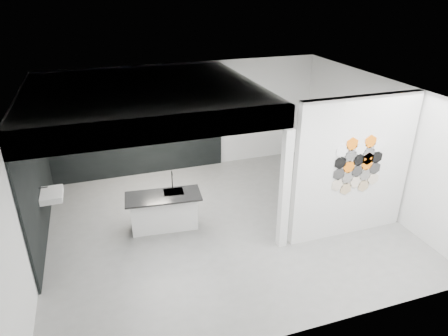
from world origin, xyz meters
TOP-DOWN VIEW (x-y plane):
  - floor at (0.00, 0.00)m, footprint 7.00×6.00m
  - partition_panel at (2.23, -1.00)m, footprint 2.45×0.15m
  - bay_clad_back at (-1.30, 2.97)m, footprint 4.40×0.04m
  - bay_clad_left at (-3.47, 1.00)m, footprint 0.04×4.00m
  - bulkhead at (-1.30, 1.00)m, footprint 4.40×4.00m
  - corner_column at (0.82, -1.00)m, footprint 0.16×0.16m
  - fascia_beam at (-1.30, -0.92)m, footprint 4.40×0.16m
  - wall_basin at (-3.24, 0.80)m, footprint 0.40×0.60m
  - display_shelf at (-1.20, 2.87)m, footprint 3.00×0.15m
  - kitchen_island at (-1.18, 0.29)m, footprint 1.53×0.79m
  - stockpot at (-2.31, 2.87)m, footprint 0.31×0.31m
  - kettle at (-0.07, 2.87)m, footprint 0.21×0.21m
  - glass_bowl at (0.15, 2.87)m, footprint 0.18×0.18m
  - glass_vase at (0.15, 2.87)m, footprint 0.13×0.13m
  - bottle_dark at (-1.62, 2.87)m, footprint 0.08×0.08m
  - utensil_cup at (-2.25, 2.87)m, footprint 0.12×0.12m
  - hex_tile_cluster at (2.26, -1.09)m, footprint 1.04×0.02m

SIDE VIEW (x-z plane):
  - floor at x=0.00m, z-range -0.01..0.00m
  - kitchen_island at x=-1.18m, z-range -0.19..1.00m
  - wall_basin at x=-3.24m, z-range 0.79..0.91m
  - bay_clad_back at x=-1.30m, z-range 0.00..2.35m
  - bay_clad_left at x=-3.47m, z-range 0.00..2.35m
  - corner_column at x=0.82m, z-range 0.00..2.35m
  - display_shelf at x=-1.20m, z-range 1.28..1.32m
  - utensil_cup at x=-2.25m, z-range 1.32..1.43m
  - glass_bowl at x=0.15m, z-range 1.32..1.43m
  - glass_vase at x=0.15m, z-range 1.32..1.45m
  - partition_panel at x=2.23m, z-range 0.00..2.80m
  - kettle at x=-0.07m, z-range 1.32..1.49m
  - bottle_dark at x=-1.62m, z-range 1.32..1.49m
  - stockpot at x=-2.31m, z-range 1.32..1.52m
  - hex_tile_cluster at x=2.26m, z-range 0.92..2.09m
  - bulkhead at x=-1.30m, z-range 2.35..2.75m
  - fascia_beam at x=-1.30m, z-range 2.35..2.75m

